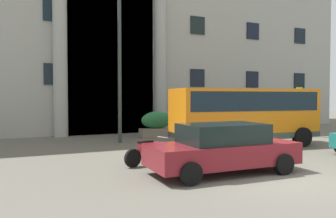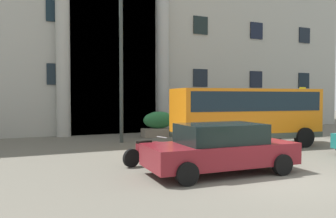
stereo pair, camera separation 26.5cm
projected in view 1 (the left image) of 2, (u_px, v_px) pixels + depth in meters
name	position (u px, v px, depth m)	size (l,w,h in m)	color
ground_plane	(279.00, 181.00, 9.26)	(80.00, 64.00, 0.12)	#5E5A50
office_building_facade	(113.00, 18.00, 24.86)	(35.33, 9.65, 16.35)	#999A91
orange_minibus	(244.00, 112.00, 15.45)	(6.94, 3.08, 2.66)	orange
bus_stop_sign	(299.00, 106.00, 19.00)	(0.44, 0.08, 2.84)	#969415
hedge_planter_east	(157.00, 125.00, 19.00)	(1.96, 0.72, 1.45)	gray
hedge_planter_entrance_left	(272.00, 121.00, 22.62)	(1.80, 0.88, 1.31)	#645F57
parked_sedan_second	(222.00, 148.00, 9.96)	(4.56, 2.09, 1.49)	maroon
scooter_by_planter	(149.00, 151.00, 11.19)	(1.93, 0.78, 0.89)	black
lamppost_plaza_centre	(119.00, 41.00, 16.40)	(0.40, 0.40, 8.83)	#313935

